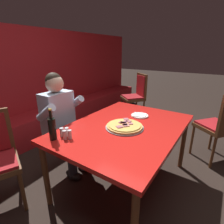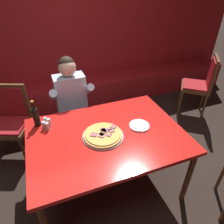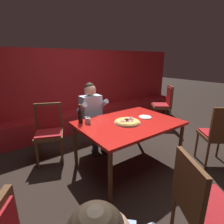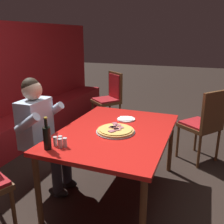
{
  "view_description": "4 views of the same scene",
  "coord_description": "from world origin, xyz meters",
  "views": [
    {
      "loc": [
        -1.5,
        -0.84,
        1.51
      ],
      "look_at": [
        -0.11,
        0.1,
        0.92
      ],
      "focal_mm": 28.0,
      "sensor_mm": 36.0,
      "label": 1
    },
    {
      "loc": [
        -0.49,
        -1.43,
        2.03
      ],
      "look_at": [
        0.08,
        0.06,
        0.95
      ],
      "focal_mm": 32.0,
      "sensor_mm": 36.0,
      "label": 2
    },
    {
      "loc": [
        -1.7,
        -1.9,
        1.69
      ],
      "look_at": [
        -0.19,
        0.19,
        0.9
      ],
      "focal_mm": 28.0,
      "sensor_mm": 36.0,
      "label": 3
    },
    {
      "loc": [
        -2.27,
        -0.84,
        1.7
      ],
      "look_at": [
        -0.06,
        0.02,
        0.96
      ],
      "focal_mm": 40.0,
      "sensor_mm": 36.0,
      "label": 4
    }
  ],
  "objects": [
    {
      "name": "plate_white_paper",
      "position": [
        0.36,
        -0.0,
        0.76
      ],
      "size": [
        0.21,
        0.21,
        0.02
      ],
      "color": "white",
      "rests_on": "main_dining_table"
    },
    {
      "name": "shaker_oregano",
      "position": [
        -0.54,
        0.37,
        0.79
      ],
      "size": [
        0.04,
        0.04,
        0.09
      ],
      "color": "silver",
      "rests_on": "main_dining_table"
    },
    {
      "name": "ground_plane",
      "position": [
        0.0,
        0.0,
        0.0
      ],
      "size": [
        24.0,
        24.0,
        0.0
      ],
      "primitive_type": "plane",
      "color": "black"
    },
    {
      "name": "pizza",
      "position": [
        -0.04,
        -0.02,
        0.77
      ],
      "size": [
        0.4,
        0.4,
        0.05
      ],
      "color": "#9E9EA3",
      "rests_on": "main_dining_table"
    },
    {
      "name": "diner_seated_blue_shirt",
      "position": [
        -0.19,
        0.78,
        0.71
      ],
      "size": [
        0.53,
        0.53,
        1.27
      ],
      "color": "black",
      "rests_on": "ground_plane"
    },
    {
      "name": "shaker_black_pepper",
      "position": [
        -0.53,
        0.27,
        0.79
      ],
      "size": [
        0.04,
        0.04,
        0.09
      ],
      "color": "silver",
      "rests_on": "main_dining_table"
    },
    {
      "name": "dining_chair_far_right",
      "position": [
        1.12,
        -0.87,
        0.6
      ],
      "size": [
        0.62,
        0.62,
        1.02
      ],
      "color": "brown",
      "rests_on": "ground_plane"
    },
    {
      "name": "dining_chair_far_left",
      "position": [
        1.95,
        0.83,
        0.61
      ],
      "size": [
        0.62,
        0.62,
        1.04
      ],
      "color": "brown",
      "rests_on": "ground_plane"
    },
    {
      "name": "shaker_parmesan",
      "position": [
        -0.51,
        0.34,
        0.79
      ],
      "size": [
        0.04,
        0.04,
        0.09
      ],
      "color": "silver",
      "rests_on": "main_dining_table"
    },
    {
      "name": "beer_bottle",
      "position": [
        -0.62,
        0.39,
        0.86
      ],
      "size": [
        0.07,
        0.07,
        0.29
      ],
      "color": "black",
      "rests_on": "main_dining_table"
    },
    {
      "name": "main_dining_table",
      "position": [
        0.0,
        0.0,
        0.68
      ],
      "size": [
        1.51,
        1.09,
        0.75
      ],
      "color": "brown",
      "rests_on": "ground_plane"
    },
    {
      "name": "shaker_red_pepper_flakes",
      "position": [
        -0.56,
        0.31,
        0.79
      ],
      "size": [
        0.04,
        0.04,
        0.09
      ],
      "color": "silver",
      "rests_on": "main_dining_table"
    }
  ]
}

